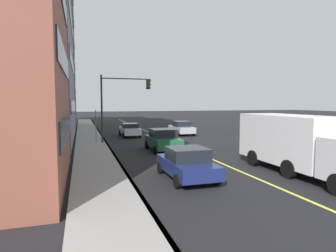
% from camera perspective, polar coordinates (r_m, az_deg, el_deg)
% --- Properties ---
extents(ground, '(200.00, 200.00, 0.00)m').
position_cam_1_polar(ground, '(24.44, 2.17, -3.88)').
color(ground, black).
extents(sidewalk_slab, '(80.00, 2.68, 0.15)m').
position_cam_1_polar(sidewalk_slab, '(23.08, -15.05, -4.36)').
color(sidewalk_slab, gray).
rests_on(sidewalk_slab, ground).
extents(curb_edge, '(80.00, 0.16, 0.15)m').
position_cam_1_polar(curb_edge, '(23.16, -11.92, -4.27)').
color(curb_edge, slate).
rests_on(curb_edge, ground).
extents(lane_stripe_center, '(80.00, 0.16, 0.01)m').
position_cam_1_polar(lane_stripe_center, '(24.44, 2.17, -3.87)').
color(lane_stripe_center, '#D8CC4C').
rests_on(lane_stripe_center, ground).
extents(building_glass_right, '(11.57, 13.32, 22.66)m').
position_cam_1_polar(building_glass_right, '(45.99, -27.04, 13.82)').
color(building_glass_right, '#56514C').
rests_on(building_glass_right, ground).
extents(car_navy, '(4.05, 2.09, 1.52)m').
position_cam_1_polar(car_navy, '(13.65, 3.87, -7.53)').
color(car_navy, navy).
rests_on(car_navy, ground).
extents(car_silver, '(4.37, 2.01, 1.55)m').
position_cam_1_polar(car_silver, '(32.37, 2.75, -0.40)').
color(car_silver, '#A8AAB2').
rests_on(car_silver, ground).
extents(car_white, '(4.57, 1.92, 1.43)m').
position_cam_1_polar(car_white, '(31.07, -7.80, -0.73)').
color(car_white, silver).
rests_on(car_white, ground).
extents(car_green, '(4.20, 2.11, 1.67)m').
position_cam_1_polar(car_green, '(21.52, -1.05, -2.81)').
color(car_green, '#1E6038').
rests_on(car_green, ground).
extents(truck_white, '(8.29, 2.68, 2.99)m').
position_cam_1_polar(truck_white, '(15.92, 25.50, -3.14)').
color(truck_white, silver).
rests_on(truck_white, ground).
extents(traffic_light_mast, '(0.28, 4.53, 6.10)m').
position_cam_1_polar(traffic_light_mast, '(25.53, -9.58, 5.87)').
color(traffic_light_mast, '#1E3823').
rests_on(traffic_light_mast, ground).
extents(street_sign_post, '(0.60, 0.08, 3.00)m').
position_cam_1_polar(street_sign_post, '(26.21, -14.46, 0.43)').
color(street_sign_post, slate).
rests_on(street_sign_post, ground).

